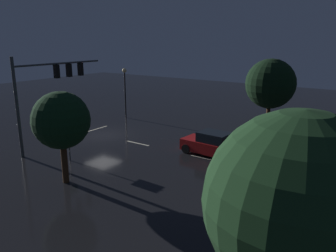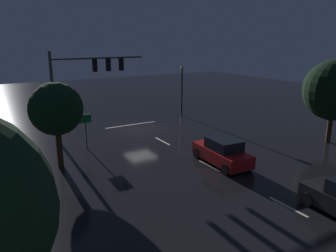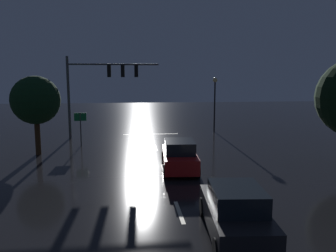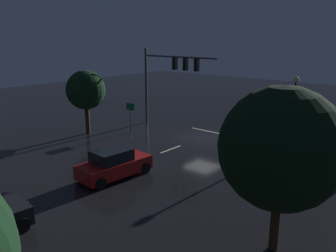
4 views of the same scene
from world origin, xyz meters
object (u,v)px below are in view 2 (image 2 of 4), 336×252
tree_right_far (56,109)px  traffic_signal_assembly (87,75)px  street_lamp_left_kerb (182,81)px  route_sign (85,124)px  tree_left_far (334,90)px  car_approaching (222,152)px

tree_right_far → traffic_signal_assembly: bearing=-122.6°
traffic_signal_assembly → street_lamp_left_kerb: size_ratio=1.50×
route_sign → tree_left_far: bearing=153.8°
traffic_signal_assembly → route_sign: bearing=67.9°
car_approaching → tree_left_far: (-10.03, 0.67, 3.25)m
street_lamp_left_kerb → tree_left_far: (-4.77, 13.42, 0.46)m
traffic_signal_assembly → street_lamp_left_kerb: bearing=-169.3°
street_lamp_left_kerb → route_sign: (11.73, 5.32, -1.74)m
car_approaching → route_sign: bearing=-49.0°
street_lamp_left_kerb → tree_right_far: (14.19, 7.94, 0.07)m
street_lamp_left_kerb → tree_right_far: 16.26m
street_lamp_left_kerb → route_sign: street_lamp_left_kerb is taller
tree_left_far → tree_right_far: 19.74m
route_sign → tree_right_far: size_ratio=0.49×
street_lamp_left_kerb → tree_right_far: size_ratio=0.97×
route_sign → tree_left_far: size_ratio=0.41×
car_approaching → tree_right_far: (8.93, -4.82, 2.86)m
tree_right_far → route_sign: bearing=-133.2°
car_approaching → street_lamp_left_kerb: 14.08m
car_approaching → traffic_signal_assembly: bearing=-64.7°
street_lamp_left_kerb → tree_left_far: 14.25m
traffic_signal_assembly → car_approaching: bearing=115.3°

